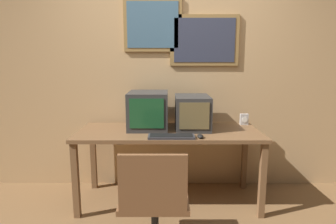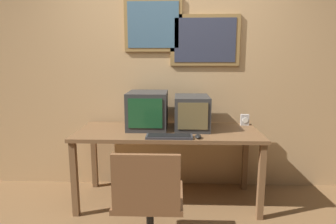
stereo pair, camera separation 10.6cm
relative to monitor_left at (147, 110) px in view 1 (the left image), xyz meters
The scene contains 8 objects.
wall_back 0.54m from the monitor_left, 57.87° to the left, with size 8.00×0.08×2.60m.
desk 0.36m from the monitor_left, 27.42° to the right, with size 1.81×0.72×0.76m.
monitor_left is the anchor object (origin of this frame).
monitor_right 0.45m from the monitor_left, ahead, with size 0.34×0.48×0.34m.
keyboard_main 0.48m from the monitor_left, 58.73° to the right, with size 0.42×0.15×0.03m.
mouse_near_keyboard 0.65m from the monitor_left, 38.34° to the right, with size 0.06×0.10×0.03m.
desk_clock 1.05m from the monitor_left, ahead, with size 0.08×0.05×0.12m.
office_chair 1.12m from the monitor_left, 83.83° to the right, with size 0.52×0.52×0.85m.
Camera 1 is at (-0.01, -1.67, 1.44)m, focal length 30.00 mm.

